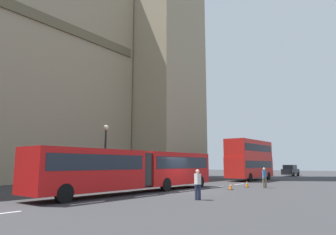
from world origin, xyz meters
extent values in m
plane|color=#333335|center=(0.00, 0.00, 0.00)|extent=(160.00, 160.00, 0.00)
cube|color=silver|center=(-8.95, 0.00, 0.01)|extent=(2.20, 0.16, 0.01)
cube|color=silver|center=(-4.35, 0.00, 0.01)|extent=(2.20, 0.16, 0.01)
cube|color=silver|center=(0.25, 0.00, 0.01)|extent=(2.20, 0.16, 0.01)
cube|color=silver|center=(4.85, 0.00, 0.01)|extent=(2.20, 0.16, 0.01)
cube|color=silver|center=(9.45, 0.00, 0.01)|extent=(2.20, 0.16, 0.01)
cube|color=tan|center=(16.72, 16.00, 26.06)|extent=(10.39, 10.39, 52.12)
cube|color=red|center=(0.99, 2.00, 1.65)|extent=(7.61, 2.50, 2.50)
cube|color=#1E232D|center=(0.99, 2.00, 2.10)|extent=(7.00, 2.54, 0.90)
cube|color=red|center=(-7.52, 2.00, 1.65)|extent=(7.61, 2.50, 2.50)
cube|color=#1E232D|center=(-7.52, 2.00, 2.10)|extent=(7.00, 2.54, 0.90)
cylinder|color=#2D2D2D|center=(-3.26, 2.00, 1.65)|extent=(2.38, 2.38, 2.25)
cylinder|color=black|center=(3.43, 0.88, 0.50)|extent=(1.00, 0.30, 1.00)
cylinder|color=black|center=(-1.29, 0.88, 0.50)|extent=(1.00, 0.30, 1.00)
cylinder|color=black|center=(-9.80, 0.88, 0.50)|extent=(1.00, 0.30, 1.00)
cube|color=red|center=(17.18, 2.00, 1.60)|extent=(9.34, 2.50, 2.40)
cube|color=black|center=(17.18, 2.00, 1.95)|extent=(8.40, 2.54, 0.84)
cube|color=red|center=(17.18, 2.00, 3.85)|extent=(9.15, 2.50, 2.10)
cube|color=black|center=(17.18, 2.00, 3.95)|extent=(8.40, 2.54, 0.84)
cylinder|color=black|center=(20.17, 0.88, 0.50)|extent=(1.00, 0.30, 1.00)
cylinder|color=black|center=(14.19, 0.88, 0.50)|extent=(1.00, 0.30, 1.00)
cube|color=black|center=(34.60, 2.13, 0.70)|extent=(4.40, 1.80, 0.90)
cube|color=black|center=(34.40, 2.13, 1.50)|extent=(2.46, 1.66, 0.70)
cylinder|color=black|center=(36.01, 1.32, 0.32)|extent=(0.64, 0.30, 0.64)
cylinder|color=black|center=(33.19, 1.32, 0.32)|extent=(0.64, 0.30, 0.64)
cube|color=black|center=(3.03, -2.22, 0.01)|extent=(0.36, 0.36, 0.03)
cone|color=orange|center=(3.03, -2.22, 0.31)|extent=(0.28, 0.28, 0.55)
cylinder|color=white|center=(3.03, -2.22, 0.33)|extent=(0.17, 0.17, 0.08)
cube|color=black|center=(6.26, -2.20, 0.01)|extent=(0.36, 0.36, 0.03)
cone|color=orange|center=(6.26, -2.20, 0.31)|extent=(0.28, 0.28, 0.55)
cylinder|color=white|center=(6.26, -2.20, 0.33)|extent=(0.17, 0.17, 0.08)
cylinder|color=black|center=(-2.31, 6.50, 0.15)|extent=(0.32, 0.32, 0.30)
cylinder|color=black|center=(-2.31, 6.50, 2.40)|extent=(0.16, 0.16, 4.80)
sphere|color=beige|center=(-2.31, 6.50, 5.05)|extent=(0.44, 0.44, 0.44)
cylinder|color=#262D4C|center=(-4.27, -3.87, 0.43)|extent=(0.16, 0.16, 0.86)
cylinder|color=#262D4C|center=(-4.44, -3.77, 0.43)|extent=(0.16, 0.16, 0.86)
cube|color=silver|center=(-4.35, -3.82, 1.16)|extent=(0.41, 0.47, 0.60)
sphere|color=beige|center=(-4.35, -3.82, 1.58)|extent=(0.22, 0.22, 0.22)
cylinder|color=#726651|center=(6.47, -3.58, 0.43)|extent=(0.16, 0.16, 0.86)
cylinder|color=#726651|center=(6.59, -3.75, 0.43)|extent=(0.16, 0.16, 0.86)
cube|color=#3372B2|center=(6.53, -3.67, 1.16)|extent=(0.47, 0.43, 0.60)
sphere|color=beige|center=(6.53, -3.67, 1.58)|extent=(0.22, 0.22, 0.22)
camera|label=1|loc=(-19.19, -13.14, 2.00)|focal=32.32mm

